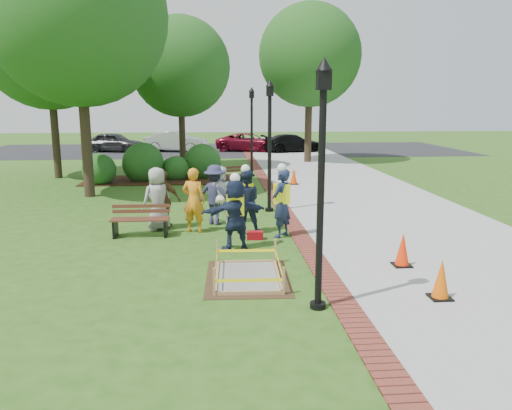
{
  "coord_description": "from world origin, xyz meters",
  "views": [
    {
      "loc": [
        -0.5,
        -11.11,
        3.55
      ],
      "look_at": [
        0.5,
        1.2,
        1.0
      ],
      "focal_mm": 35.0,
      "sensor_mm": 36.0,
      "label": 1
    }
  ],
  "objects": [
    {
      "name": "casual_person_c",
      "position": [
        -0.4,
        3.4,
        0.86
      ],
      "size": [
        0.63,
        0.49,
        1.72
      ],
      "color": "white",
      "rests_on": "ground"
    },
    {
      "name": "tree_back",
      "position": [
        -2.26,
        15.98,
        5.35
      ],
      "size": [
        5.2,
        5.2,
        7.96
      ],
      "color": "#3D2D1E",
      "rests_on": "ground"
    },
    {
      "name": "casual_person_e",
      "position": [
        -0.53,
        3.34,
        0.88
      ],
      "size": [
        0.67,
        0.6,
        1.76
      ],
      "color": "#2C2F4D",
      "rests_on": "ground"
    },
    {
      "name": "parked_car_a",
      "position": [
        -7.82,
        26.0,
        0.0
      ],
      "size": [
        3.15,
        5.12,
        1.55
      ],
      "primitive_type": "imported",
      "rotation": [
        0.0,
        0.0,
        1.33
      ],
      "color": "#29292C",
      "rests_on": "ground"
    },
    {
      "name": "cone_front",
      "position": [
        3.57,
        -2.79,
        0.37
      ],
      "size": [
        0.39,
        0.39,
        0.77
      ],
      "color": "black",
      "rests_on": "ground"
    },
    {
      "name": "lamp_near",
      "position": [
        1.25,
        -3.0,
        2.48
      ],
      "size": [
        0.28,
        0.28,
        4.26
      ],
      "color": "black",
      "rests_on": "ground"
    },
    {
      "name": "shrub_d",
      "position": [
        -1.12,
        12.69,
        0.0
      ],
      "size": [
        1.76,
        1.76,
        1.76
      ],
      "primitive_type": "sphere",
      "color": "#164F1B",
      "rests_on": "ground"
    },
    {
      "name": "parked_car_d",
      "position": [
        5.09,
        24.94,
        0.0
      ],
      "size": [
        2.71,
        4.58,
        1.4
      ],
      "primitive_type": "imported",
      "rotation": [
        0.0,
        0.0,
        1.78
      ],
      "color": "black",
      "rests_on": "ground"
    },
    {
      "name": "hivis_worker_b",
      "position": [
        1.23,
        1.77,
        0.98
      ],
      "size": [
        0.66,
        0.69,
        1.98
      ],
      "color": "#1B2546",
      "rests_on": "ground"
    },
    {
      "name": "parking_lot",
      "position": [
        0.0,
        27.0,
        0.0
      ],
      "size": [
        36.0,
        12.0,
        0.01
      ],
      "primitive_type": "cube",
      "color": "black",
      "rests_on": "ground"
    },
    {
      "name": "shrub_c",
      "position": [
        -2.34,
        12.13,
        0.0
      ],
      "size": [
        1.21,
        1.21,
        1.21
      ],
      "primitive_type": "sphere",
      "color": "#164F1B",
      "rests_on": "ground"
    },
    {
      "name": "bench_near",
      "position": [
        -2.54,
        2.12,
        0.27
      ],
      "size": [
        1.56,
        0.54,
        0.84
      ],
      "color": "brown",
      "rests_on": "ground"
    },
    {
      "name": "tree_right",
      "position": [
        5.06,
        18.69,
        6.22
      ],
      "size": [
        5.96,
        5.96,
        9.21
      ],
      "color": "#3D2D1E",
      "rests_on": "ground"
    },
    {
      "name": "shrub_e",
      "position": [
        -2.67,
        13.01,
        0.0
      ],
      "size": [
        1.0,
        1.0,
        1.0
      ],
      "primitive_type": "sphere",
      "color": "#164F1B",
      "rests_on": "ground"
    },
    {
      "name": "cone_far",
      "position": [
        2.9,
        10.31,
        0.36
      ],
      "size": [
        0.38,
        0.38,
        0.75
      ],
      "color": "black",
      "rests_on": "ground"
    },
    {
      "name": "parked_car_c",
      "position": [
        1.98,
        25.79,
        0.0
      ],
      "size": [
        2.99,
        4.79,
        1.45
      ],
      "primitive_type": "imported",
      "rotation": [
        0.0,
        0.0,
        1.32
      ],
      "color": "maroon",
      "rests_on": "ground"
    },
    {
      "name": "tree_left",
      "position": [
        -5.35,
        8.19,
        6.57
      ],
      "size": [
        6.45,
        6.45,
        9.8
      ],
      "color": "#3D2D1E",
      "rests_on": "ground"
    },
    {
      "name": "tree_far",
      "position": [
        -8.01,
        13.22,
        6.3
      ],
      "size": [
        6.25,
        6.25,
        9.44
      ],
      "color": "#3D2D1E",
      "rests_on": "ground"
    },
    {
      "name": "cone_back",
      "position": [
        3.55,
        -0.92,
        0.37
      ],
      "size": [
        0.39,
        0.39,
        0.77
      ],
      "color": "black",
      "rests_on": "ground"
    },
    {
      "name": "mulch_bed",
      "position": [
        -3.0,
        12.0,
        0.02
      ],
      "size": [
        7.0,
        3.0,
        0.05
      ],
      "primitive_type": "cube",
      "color": "#381E0F",
      "rests_on": "ground"
    },
    {
      "name": "casual_person_d",
      "position": [
        -1.98,
        3.03,
        0.82
      ],
      "size": [
        0.61,
        0.49,
        1.65
      ],
      "color": "brown",
      "rests_on": "ground"
    },
    {
      "name": "sidewalk",
      "position": [
        5.0,
        10.0,
        0.01
      ],
      "size": [
        6.0,
        60.0,
        0.02
      ],
      "primitive_type": "cube",
      "color": "#9E9E99",
      "rests_on": "ground"
    },
    {
      "name": "hivis_worker_a",
      "position": [
        -0.05,
        0.72,
        0.94
      ],
      "size": [
        0.63,
        0.49,
        1.89
      ],
      "color": "#17253D",
      "rests_on": "ground"
    },
    {
      "name": "ground",
      "position": [
        0.0,
        0.0,
        0.0
      ],
      "size": [
        100.0,
        100.0,
        0.0
      ],
      "primitive_type": "plane",
      "color": "#285116",
      "rests_on": "ground"
    },
    {
      "name": "toolbox",
      "position": [
        0.5,
        1.57,
        0.11
      ],
      "size": [
        0.44,
        0.26,
        0.21
      ],
      "primitive_type": "cube",
      "rotation": [
        0.0,
        0.0,
        -0.06
      ],
      "color": "maroon",
      "rests_on": "ground"
    },
    {
      "name": "casual_person_b",
      "position": [
        -1.12,
        2.46,
        0.9
      ],
      "size": [
        0.66,
        0.53,
        1.8
      ],
      "color": "orange",
      "rests_on": "ground"
    },
    {
      "name": "shrub_a",
      "position": [
        -5.62,
        11.15,
        0.0
      ],
      "size": [
        1.47,
        1.47,
        1.47
      ],
      "primitive_type": "sphere",
      "color": "#164F1B",
      "rests_on": "ground"
    },
    {
      "name": "hivis_worker_c",
      "position": [
        0.3,
        2.26,
        0.94
      ],
      "size": [
        0.57,
        0.37,
        1.91
      ],
      "color": "#1D324C",
      "rests_on": "ground"
    },
    {
      "name": "parked_car_b",
      "position": [
        -3.35,
        25.78,
        0.0
      ],
      "size": [
        3.23,
        5.3,
        1.61
      ],
      "primitive_type": "imported",
      "rotation": [
        0.0,
        0.0,
        1.34
      ],
      "color": "#B0AFB4",
      "rests_on": "ground"
    },
    {
      "name": "casual_person_a",
      "position": [
        -2.15,
        2.79,
        0.89
      ],
      "size": [
        0.68,
        0.6,
        1.78
      ],
      "color": "#9D9D9D",
      "rests_on": "ground"
    },
    {
      "name": "lamp_far",
      "position": [
        1.25,
        13.0,
        2.48
      ],
      "size": [
        0.28,
        0.28,
        4.26
      ],
      "color": "black",
      "rests_on": "ground"
    },
    {
      "name": "bench_far",
      "position": [
        0.03,
        9.94,
        0.27
      ],
      "size": [
        1.65,
        0.99,
        0.85
      ],
      "color": "#55331D",
      "rests_on": "ground"
    },
    {
      "name": "brick_edging",
      "position": [
        1.75,
        10.0,
        0.01
      ],
      "size": [
        0.5,
        60.0,
        0.03
      ],
      "primitive_type": "cube",
      "color": "maroon",
      "rests_on": "ground"
    },
    {
      "name": "lamp_mid",
      "position": [
        1.25,
        5.0,
        2.48
      ],
      "size": [
        0.28,
        0.28,
        4.26
      ],
      "color": "black",
      "rests_on": "ground"
    },
    {
      "name": "wet_concrete_pad",
      "position": [
        0.12,
        -1.38,
        0.23
      ],
      "size": [
        1.78,
        2.36,
        0.55
      ],
      "color": "#47331E",
      "rests_on": "ground"
    },
    {
      "name": "shrub_b",
      "position": [
        -3.83,
        12.03,
        0.0
      ],
      "size": [
        1.9,
        1.9,
        1.9
      ],
      "primitive_type": "sphere",
      "color": "#164F1B",
      "rests_on": "ground"
    }
  ]
}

